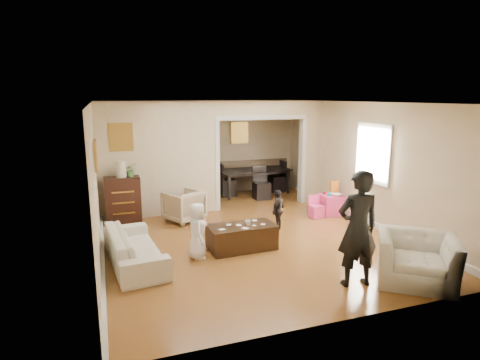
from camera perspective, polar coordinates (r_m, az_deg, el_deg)
name	(u,v)px	position (r m, az deg, el deg)	size (l,w,h in m)	color
floor	(243,232)	(8.28, 0.46, -7.40)	(7.00, 7.00, 0.00)	#AD6E2C
partition_left	(160,160)	(9.36, -11.24, 2.83)	(2.75, 0.18, 2.60)	beige
partition_right	(310,152)	(10.58, 9.91, 3.90)	(0.55, 0.18, 2.60)	beige
partition_header	(261,108)	(9.89, 3.04, 10.06)	(2.22, 0.18, 0.35)	beige
window_pane	(373,153)	(8.86, 18.30, 3.60)	(0.03, 0.95, 1.10)	white
framed_art_partition	(121,137)	(9.12, -16.46, 5.83)	(0.45, 0.03, 0.55)	brown
framed_art_sofa_wall	(96,155)	(6.83, -19.72, 3.34)	(0.03, 0.55, 0.40)	brown
framed_art_alcove	(239,133)	(11.47, -0.09, 6.69)	(0.45, 0.03, 0.55)	brown
sofa	(135,247)	(6.95, -14.65, -9.16)	(1.93, 0.76, 0.56)	silver
armchair_back	(184,206)	(9.00, -7.96, -3.65)	(0.73, 0.75, 0.68)	#C5AD88
armchair_front	(417,259)	(6.61, 23.66, -10.19)	(1.10, 0.97, 0.72)	silver
dresser	(123,200)	(9.09, -16.20, -2.78)	(0.74, 0.42, 1.02)	black
table_lamp	(121,169)	(8.94, -16.45, 1.50)	(0.22, 0.22, 0.36)	beige
potted_plant	(131,170)	(8.96, -15.16, 1.39)	(0.27, 0.23, 0.30)	#457433
coffee_table	(242,237)	(7.36, 0.26, -8.05)	(1.20, 0.60, 0.45)	#321E10
coffee_cup	(248,223)	(7.26, 1.14, -6.08)	(0.10, 0.10, 0.09)	silver
play_table	(331,205)	(9.67, 12.79, -3.42)	(0.49, 0.49, 0.47)	#E13B7A
cereal_box	(334,187)	(9.72, 13.18, -1.02)	(0.20, 0.07, 0.30)	gold
cyan_cup	(329,194)	(9.51, 12.51, -1.96)	(0.08, 0.08, 0.08)	#27A0C5
toy_block	(325,193)	(9.64, 11.88, -1.83)	(0.08, 0.06, 0.05)	red
play_bowl	(337,195)	(9.53, 13.49, -2.05)	(0.22, 0.22, 0.06)	silver
dining_table	(253,181)	(11.41, 1.83, -0.20)	(2.00, 1.12, 0.70)	black
adult_person	(358,229)	(6.05, 16.29, -6.63)	(0.63, 0.41, 1.72)	black
child_kneel_a	(197,231)	(6.91, -6.04, -7.16)	(0.47, 0.31, 0.97)	white
child_kneel_b	(200,226)	(7.38, -5.68, -6.52)	(0.40, 0.31, 0.82)	pink
child_toddler	(278,210)	(8.33, 5.39, -4.23)	(0.50, 0.21, 0.86)	black
craft_papers	(243,225)	(7.27, 0.49, -6.42)	(0.90, 0.49, 0.00)	white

